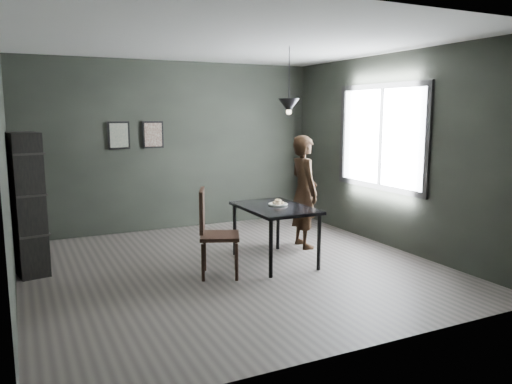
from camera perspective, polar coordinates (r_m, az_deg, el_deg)
name	(u,v)px	position (r m, az deg, el deg)	size (l,w,h in m)	color
ground	(233,268)	(6.44, -2.64, -8.65)	(5.00, 5.00, 0.00)	#3A3532
back_wall	(174,146)	(8.51, -9.40, 5.19)	(5.00, 0.10, 2.80)	black
ceiling	(231,41)	(6.19, -2.83, 16.85)	(5.00, 5.00, 0.02)	silver
window_assembly	(381,137)	(7.63, 14.08, 6.10)	(0.04, 1.96, 1.56)	white
cafe_table	(275,212)	(6.53, 2.17, -2.33)	(0.80, 1.20, 0.75)	black
white_plate	(278,205)	(6.59, 2.54, -1.46)	(0.23, 0.23, 0.01)	white
donut_pile	(278,202)	(6.59, 2.54, -1.20)	(0.16, 0.16, 0.07)	beige
woman	(304,192)	(7.29, 5.50, 0.03)	(0.60, 0.39, 1.64)	black
wood_chair	(212,227)	(6.01, -5.07, -4.01)	(0.60, 0.60, 1.06)	black
shelf_unit	(27,204)	(6.63, -24.71, -1.27)	(0.33, 0.58, 1.73)	black
pendant_lamp	(289,105)	(6.61, 3.77, 9.84)	(0.28, 0.28, 0.86)	black
framed_print_left	(119,135)	(8.26, -15.40, 6.26)	(0.34, 0.04, 0.44)	black
framed_print_right	(153,135)	(8.38, -11.68, 6.43)	(0.34, 0.04, 0.44)	black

